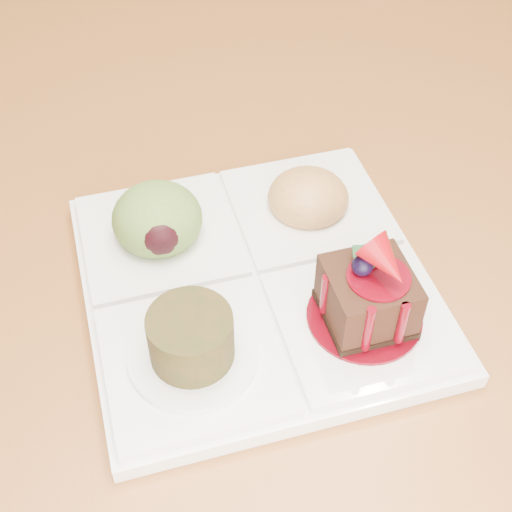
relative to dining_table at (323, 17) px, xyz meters
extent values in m
plane|color=#502816|center=(0.00, 0.00, -0.68)|extent=(6.00, 6.00, 0.00)
cylinder|color=black|center=(-0.44, 0.26, -0.46)|extent=(0.04, 0.04, 0.46)
cylinder|color=black|center=(-0.50, -0.11, -0.46)|extent=(0.04, 0.04, 0.46)
cube|color=white|center=(-0.19, -0.48, 0.07)|extent=(0.25, 0.25, 0.01)
cube|color=white|center=(-0.13, -0.53, 0.08)|extent=(0.12, 0.12, 0.01)
cube|color=white|center=(-0.25, -0.54, 0.08)|extent=(0.12, 0.12, 0.01)
cube|color=white|center=(-0.25, -0.42, 0.08)|extent=(0.12, 0.12, 0.01)
cube|color=white|center=(-0.14, -0.42, 0.08)|extent=(0.12, 0.12, 0.01)
cylinder|color=#57030D|center=(-0.13, -0.53, 0.09)|extent=(0.07, 0.07, 0.00)
cube|color=black|center=(-0.13, -0.53, 0.09)|extent=(0.06, 0.06, 0.01)
cube|color=black|center=(-0.13, -0.53, 0.11)|extent=(0.05, 0.05, 0.03)
cylinder|color=#57030D|center=(-0.13, -0.53, 0.13)|extent=(0.04, 0.04, 0.00)
sphere|color=black|center=(-0.14, -0.53, 0.13)|extent=(0.01, 0.01, 0.01)
cone|color=#9B0A10|center=(-0.13, -0.54, 0.14)|extent=(0.04, 0.04, 0.03)
cube|color=#11441B|center=(-0.13, -0.52, 0.13)|extent=(0.01, 0.02, 0.01)
cube|color=#11441B|center=(-0.14, -0.52, 0.13)|extent=(0.01, 0.02, 0.01)
cylinder|color=#57030D|center=(-0.14, -0.56, 0.11)|extent=(0.01, 0.01, 0.04)
cylinder|color=#57030D|center=(-0.12, -0.56, 0.11)|extent=(0.01, 0.01, 0.03)
cylinder|color=#57030D|center=(-0.16, -0.52, 0.11)|extent=(0.01, 0.01, 0.03)
cylinder|color=white|center=(-0.25, -0.54, 0.09)|extent=(0.08, 0.08, 0.00)
cylinder|color=#462E14|center=(-0.25, -0.54, 0.11)|extent=(0.05, 0.05, 0.03)
cylinder|color=#40260D|center=(-0.25, -0.54, 0.12)|extent=(0.04, 0.04, 0.00)
ellipsoid|color=olive|center=(-0.25, -0.42, 0.10)|extent=(0.06, 0.06, 0.05)
ellipsoid|color=black|center=(-0.25, -0.45, 0.10)|extent=(0.03, 0.02, 0.03)
ellipsoid|color=#C98D48|center=(-0.14, -0.42, 0.09)|extent=(0.06, 0.06, 0.04)
cube|color=#B8550D|center=(-0.13, -0.41, 0.09)|extent=(0.02, 0.02, 0.01)
cube|color=#3D7419|center=(-0.13, -0.41, 0.10)|extent=(0.02, 0.02, 0.01)
cube|color=#B8550D|center=(-0.14, -0.40, 0.09)|extent=(0.02, 0.02, 0.01)
cube|color=#3D7419|center=(-0.15, -0.41, 0.10)|extent=(0.01, 0.02, 0.01)
cube|color=#B8550D|center=(-0.15, -0.42, 0.10)|extent=(0.02, 0.02, 0.01)
cube|color=#3D7419|center=(-0.15, -0.43, 0.10)|extent=(0.02, 0.02, 0.01)
cube|color=#B8550D|center=(-0.14, -0.43, 0.10)|extent=(0.02, 0.02, 0.01)
cube|color=#3D7419|center=(-0.13, -0.42, 0.10)|extent=(0.01, 0.01, 0.01)
camera|label=1|loc=(-0.26, -0.79, 0.45)|focal=50.00mm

